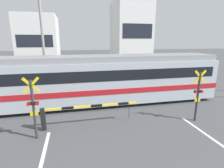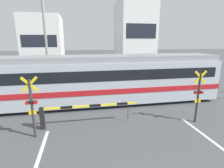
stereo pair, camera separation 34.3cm
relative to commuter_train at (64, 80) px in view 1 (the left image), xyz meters
The scene contains 11 objects.
rail_track_near 3.40m from the commuter_train, 14.04° to the right, with size 50.00×0.10×0.08m.
rail_track_far 3.40m from the commuter_train, 14.04° to the left, with size 50.00×0.10×0.08m.
commuter_train is the anchor object (origin of this frame).
crossing_barrier_near 3.26m from the commuter_train, 81.53° to the right, with size 4.71×0.20×1.09m.
crossing_barrier_far 6.16m from the commuter_train, 30.01° to the left, with size 4.71×0.20×1.09m.
crossing_signal_left 3.95m from the commuter_train, 105.96° to the right, with size 0.68×0.15×2.74m.
crossing_signal_right 7.81m from the commuter_train, 29.06° to the right, with size 0.68×0.15×2.74m.
pedestrian 6.84m from the commuter_train, 78.56° to the left, with size 0.38×0.22×1.69m.
building_left_of_street 16.07m from the commuter_train, 103.66° to the left, with size 5.06×6.32×7.44m.
building_right_of_street 18.46m from the commuter_train, 58.42° to the left, with size 5.10×6.32×9.83m.
utility_pole_streetside 6.20m from the commuter_train, 108.29° to the left, with size 0.22×0.22×7.59m.
Camera 1 is at (-2.25, 0.13, 4.16)m, focal length 28.00 mm.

